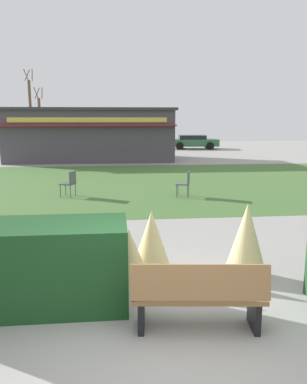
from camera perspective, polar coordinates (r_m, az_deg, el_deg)
ground_plane at (r=5.04m, az=2.88°, el=-21.55°), size 80.00×80.00×0.00m
lawn_patch at (r=16.33m, az=-3.39°, el=1.35°), size 36.00×12.00×0.01m
park_bench at (r=5.12m, az=6.67°, el=-14.89°), size 1.75×0.70×0.95m
hedge_left at (r=5.92m, az=-17.71°, el=-10.29°), size 2.78×1.10×1.23m
ornamental_grass_behind_left at (r=6.77m, az=13.49°, el=-7.04°), size 0.77×0.77×1.31m
ornamental_grass_behind_right at (r=6.84m, az=-0.30°, el=-7.36°), size 0.74×0.74×1.12m
ornamental_grass_behind_center at (r=6.47m, az=-3.61°, el=-9.36°), size 0.75×0.75×0.92m
food_kiosk at (r=25.58m, az=-9.15°, el=8.40°), size 10.54×5.12×3.29m
cafe_chair_west at (r=13.68m, az=-12.18°, el=1.50°), size 0.57×0.57×0.89m
cafe_chair_center at (r=13.40m, az=4.70°, el=1.51°), size 0.55×0.55×0.89m
parked_car_west_slot at (r=33.97m, az=-12.43°, el=7.15°), size 4.33×2.30×1.20m
parked_car_center_slot at (r=33.76m, az=-3.97°, el=7.36°), size 4.35×2.35×1.20m
parked_car_east_slot at (r=34.45m, az=5.88°, el=7.40°), size 4.33×2.31×1.20m
tree_left_bg at (r=41.43m, az=-17.62°, el=11.24°), size 0.91×0.96×7.38m
tree_center_bg at (r=41.44m, az=-16.36°, el=10.13°), size 0.91×0.96×5.67m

